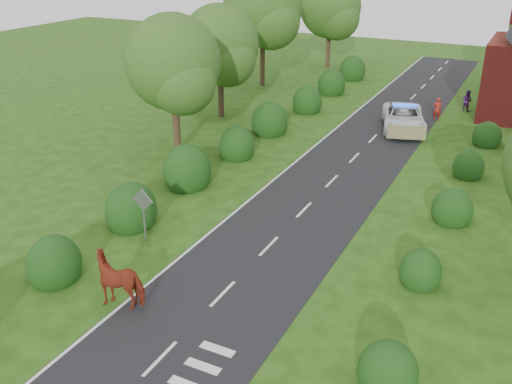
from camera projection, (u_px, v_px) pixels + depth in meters
The scene contains 14 objects.
ground at pixel (223, 294), 21.26m from camera, with size 120.00×120.00×0.00m, color #1F4211.
road at pixel (349, 163), 33.49m from camera, with size 6.00×70.00×0.02m, color black.
road_markings at pixel (311, 170), 32.45m from camera, with size 4.96×70.00×0.01m.
hedgerow_left at pixel (225, 152), 33.15m from camera, with size 2.75×50.41×3.00m.
hedgerow_right at pixel (456, 201), 27.49m from camera, with size 2.10×45.78×2.10m.
tree_left_a at pixel (175, 67), 32.73m from camera, with size 5.74×5.60×8.38m.
tree_left_b at pixel (222, 48), 39.99m from camera, with size 5.74×5.60×8.07m.
tree_left_c at pixel (265, 10), 48.10m from camera, with size 6.97×6.80×10.22m.
tree_left_d at pixel (332, 10), 55.63m from camera, with size 6.15×6.00×8.89m.
road_sign at pixel (143, 207), 24.26m from camera, with size 1.06×0.08×2.53m.
cow at pixel (122, 282), 20.53m from camera, with size 1.24×2.35×1.67m, color maroon.
police_van at pixel (404, 118), 39.07m from camera, with size 4.34×6.48×1.80m.
pedestrian_red at pixel (437, 109), 41.01m from camera, with size 0.62×0.41×1.70m, color maroon.
pedestrian_purple at pixel (467, 101), 43.25m from camera, with size 0.79×0.62×1.63m, color #48195E.
Camera 1 is at (9.10, -15.38, 12.20)m, focal length 40.00 mm.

